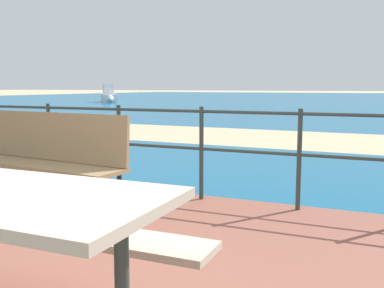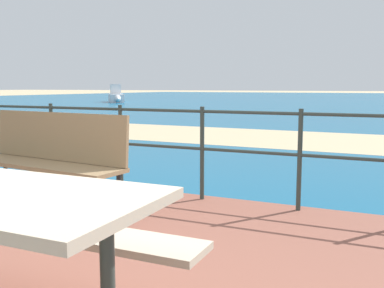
% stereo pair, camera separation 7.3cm
% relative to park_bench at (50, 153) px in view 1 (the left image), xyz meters
% --- Properties ---
extents(sea_water, '(90.00, 90.00, 0.01)m').
position_rel_park_bench_xyz_m(sea_water, '(1.10, 38.52, -0.60)').
color(sea_water, '#145B84').
rests_on(sea_water, ground).
extents(beach_strip, '(54.08, 5.17, 0.01)m').
position_rel_park_bench_xyz_m(beach_strip, '(1.10, 7.06, -0.60)').
color(beach_strip, tan).
rests_on(beach_strip, ground).
extents(park_bench, '(1.71, 0.59, 0.91)m').
position_rel_park_bench_xyz_m(park_bench, '(0.00, 0.00, 0.00)').
color(park_bench, '#8C704C').
rests_on(park_bench, patio_paving).
extents(railing_fence, '(5.94, 0.04, 0.95)m').
position_rel_park_bench_xyz_m(railing_fence, '(1.10, 0.97, 0.04)').
color(railing_fence, '#2D3833').
rests_on(railing_fence, patio_paving).
extents(boat_near, '(3.36, 4.00, 1.36)m').
position_rel_park_bench_xyz_m(boat_near, '(-16.75, 25.43, -0.15)').
color(boat_near, silver).
rests_on(boat_near, sea_water).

